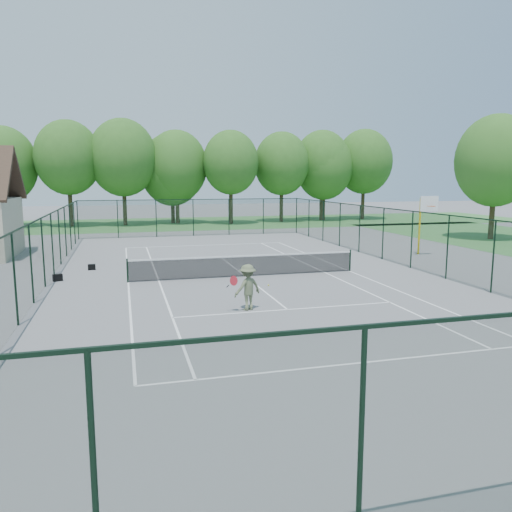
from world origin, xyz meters
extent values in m
plane|color=slate|center=(0.00, 0.00, 0.00)|extent=(140.00, 140.00, 0.00)
cube|color=#42833D|center=(0.00, 30.00, 0.01)|extent=(80.00, 16.00, 0.01)
cube|color=white|center=(0.00, 11.88, 0.00)|extent=(10.97, 0.08, 0.01)
cube|color=white|center=(0.00, -11.88, 0.00)|extent=(10.97, 0.08, 0.01)
cube|color=white|center=(0.00, 6.40, 0.00)|extent=(8.23, 0.08, 0.01)
cube|color=white|center=(0.00, -6.40, 0.00)|extent=(8.23, 0.08, 0.01)
cube|color=white|center=(5.49, 0.00, 0.00)|extent=(0.08, 23.77, 0.01)
cube|color=white|center=(-5.49, 0.00, 0.00)|extent=(0.08, 23.77, 0.01)
cube|color=white|center=(4.12, 0.00, 0.00)|extent=(0.08, 23.77, 0.01)
cube|color=white|center=(-4.12, 0.00, 0.00)|extent=(0.08, 23.77, 0.01)
cube|color=white|center=(0.00, 0.00, 0.00)|extent=(0.08, 12.80, 0.01)
cylinder|color=black|center=(-5.50, 0.00, 0.55)|extent=(0.08, 0.08, 1.10)
cylinder|color=black|center=(5.50, 0.00, 0.55)|extent=(0.08, 0.08, 1.10)
cube|color=black|center=(0.00, 0.00, 0.50)|extent=(11.00, 0.02, 0.96)
cube|color=white|center=(0.00, 0.00, 1.00)|extent=(11.00, 0.05, 0.07)
cube|color=#193220|center=(0.00, 18.00, 1.50)|extent=(18.00, 0.02, 3.00)
cube|color=#193220|center=(9.00, 0.00, 1.50)|extent=(0.02, 36.00, 3.00)
cube|color=#193220|center=(-9.00, 0.00, 1.50)|extent=(0.02, 36.00, 3.00)
cube|color=black|center=(0.00, 18.00, 3.00)|extent=(18.00, 0.05, 0.05)
cube|color=black|center=(9.00, 0.00, 3.00)|extent=(0.05, 36.00, 0.05)
cube|color=black|center=(-9.00, 0.00, 3.00)|extent=(0.05, 36.00, 0.05)
cylinder|color=#3B2E1B|center=(-16.50, 30.00, 2.10)|extent=(0.40, 0.40, 4.20)
ellipsoid|color=#3A7126|center=(-16.50, 30.00, 6.00)|extent=(6.40, 6.40, 7.40)
cylinder|color=#3B2E1B|center=(0.00, 30.00, 2.10)|extent=(0.40, 0.40, 4.20)
ellipsoid|color=#3A7126|center=(0.00, 30.00, 6.00)|extent=(6.40, 6.40, 7.40)
cylinder|color=#3B2E1B|center=(16.50, 30.00, 2.10)|extent=(0.40, 0.40, 4.20)
ellipsoid|color=#3A7126|center=(16.50, 30.00, 6.00)|extent=(6.40, 6.40, 7.40)
cylinder|color=yellow|center=(12.21, 4.26, 1.75)|extent=(0.12, 0.12, 3.50)
cube|color=yellow|center=(12.21, 3.81, 3.35)|extent=(0.08, 0.90, 0.08)
cube|color=white|center=(12.21, 3.36, 3.20)|extent=(1.20, 0.05, 0.90)
torus|color=#CE450D|center=(12.21, 3.13, 3.05)|extent=(0.48, 0.48, 0.02)
cylinder|color=#3B2E1B|center=(22.15, 9.74, 2.11)|extent=(0.40, 0.40, 4.23)
ellipsoid|color=#3A7126|center=(22.15, 9.74, 6.04)|extent=(6.04, 6.04, 7.05)
cube|color=black|center=(-8.62, 1.17, 0.16)|extent=(0.47, 0.38, 0.32)
cube|color=black|center=(-7.27, 3.78, 0.15)|extent=(0.39, 0.25, 0.30)
imported|color=#606948|center=(-1.39, -6.05, 0.83)|extent=(1.22, 0.98, 1.66)
sphere|color=gold|center=(-0.50, -5.65, 0.77)|extent=(0.07, 0.07, 0.07)
camera|label=1|loc=(-5.61, -22.96, 4.66)|focal=35.00mm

